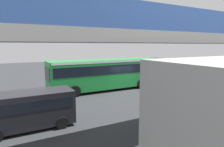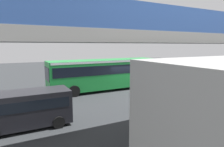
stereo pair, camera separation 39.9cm
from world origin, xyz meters
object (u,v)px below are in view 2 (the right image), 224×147
object	(u,v)px
city_bus	(105,72)
pedestrian	(95,76)
bicycle_blue	(50,102)
traffic_sign	(151,65)
parked_van	(26,107)

from	to	relation	value
city_bus	pedestrian	xyz separation A→B (m)	(-0.36, -3.54, -1.00)
bicycle_blue	city_bus	bearing A→B (deg)	-151.84
city_bus	pedestrian	world-z (taller)	city_bus
bicycle_blue	traffic_sign	xyz separation A→B (m)	(-14.91, -6.83, 1.52)
pedestrian	traffic_sign	xyz separation A→B (m)	(-8.39, 0.01, 1.00)
city_bus	pedestrian	size ratio (longest dim) A/B	6.44
city_bus	traffic_sign	xyz separation A→B (m)	(-8.75, -3.53, 0.01)
parked_van	traffic_sign	distance (m)	19.45
parked_van	pedestrian	bearing A→B (deg)	-129.93
city_bus	bicycle_blue	size ratio (longest dim) A/B	6.52
city_bus	pedestrian	distance (m)	3.69
traffic_sign	city_bus	bearing A→B (deg)	21.95
parked_van	bicycle_blue	xyz separation A→B (m)	(-1.79, -3.10, -0.81)
parked_van	bicycle_blue	world-z (taller)	parked_van
city_bus	bicycle_blue	bearing A→B (deg)	28.16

